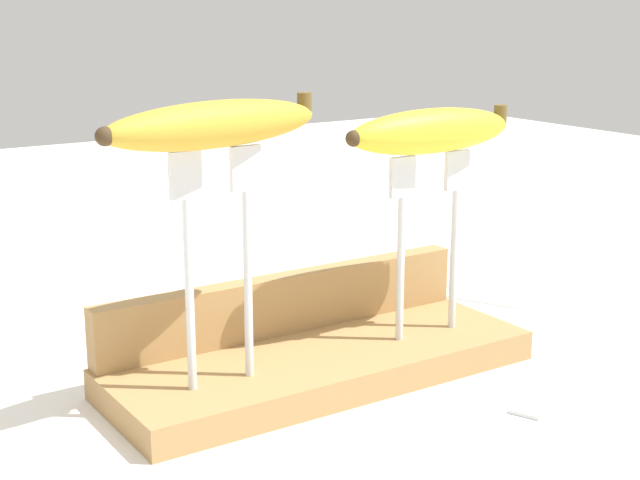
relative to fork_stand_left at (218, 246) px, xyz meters
name	(u,v)px	position (x,y,z in m)	size (l,w,h in m)	color
ground_plane	(320,378)	(0.11, 0.02, -0.14)	(3.00, 3.00, 0.00)	silver
wooden_board	(320,364)	(0.11, 0.02, -0.13)	(0.38, 0.14, 0.03)	#A87F4C
board_backstop	(285,303)	(0.11, 0.08, -0.09)	(0.37, 0.02, 0.05)	#A87F4C
fork_stand_left	(218,246)	(0.00, 0.00, 0.00)	(0.08, 0.01, 0.19)	silver
fork_stand_right	(429,227)	(0.21, 0.00, -0.01)	(0.09, 0.01, 0.17)	silver
banana_raised_left	(215,124)	(0.00, 0.00, 0.09)	(0.20, 0.07, 0.04)	gold
banana_raised_right	(431,131)	(0.21, 0.00, 0.07)	(0.18, 0.04, 0.04)	yellow
fork_fallen_near	(415,289)	(0.34, 0.17, -0.14)	(0.10, 0.18, 0.01)	silver
fork_fallen_far	(549,390)	(0.25, -0.12, -0.14)	(0.15, 0.08, 0.01)	silver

